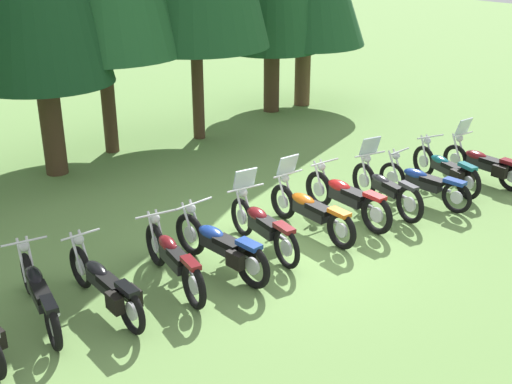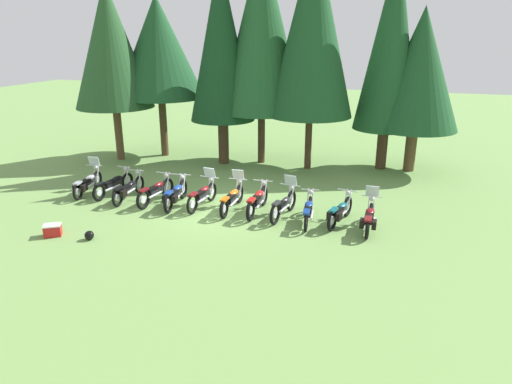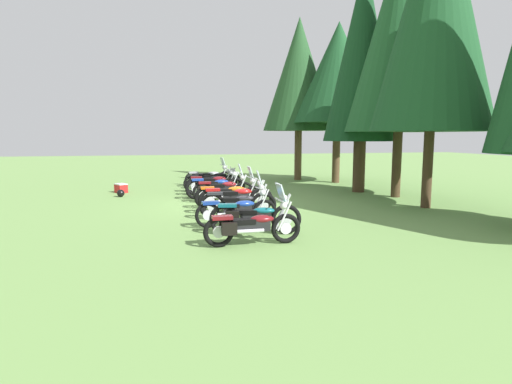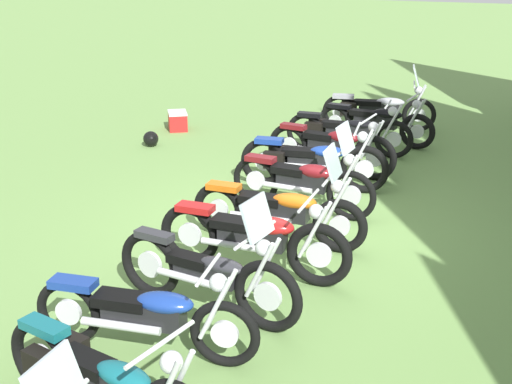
% 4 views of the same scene
% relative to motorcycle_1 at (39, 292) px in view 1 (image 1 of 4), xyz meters
% --- Properties ---
extents(ground_plane, '(80.00, 80.00, 0.00)m').
position_rel_motorcycle_1_xyz_m(ground_plane, '(4.54, -0.29, -0.44)').
color(ground_plane, '#6B934C').
extents(motorcycle_1, '(0.68, 2.34, 1.00)m').
position_rel_motorcycle_1_xyz_m(motorcycle_1, '(0.00, 0.00, 0.00)').
color(motorcycle_1, black).
rests_on(motorcycle_1, ground_plane).
extents(motorcycle_2, '(0.64, 2.35, 1.01)m').
position_rel_motorcycle_1_xyz_m(motorcycle_2, '(0.88, -0.38, 0.00)').
color(motorcycle_2, black).
rests_on(motorcycle_2, ground_plane).
extents(motorcycle_3, '(0.74, 2.30, 1.03)m').
position_rel_motorcycle_1_xyz_m(motorcycle_3, '(2.07, -0.33, 0.02)').
color(motorcycle_3, black).
rests_on(motorcycle_3, ground_plane).
extents(motorcycle_4, '(0.80, 2.36, 1.04)m').
position_rel_motorcycle_1_xyz_m(motorcycle_4, '(2.94, -0.43, 0.03)').
color(motorcycle_4, black).
rests_on(motorcycle_4, ground_plane).
extents(motorcycle_5, '(0.77, 2.21, 1.38)m').
position_rel_motorcycle_1_xyz_m(motorcycle_5, '(3.96, -0.23, 0.05)').
color(motorcycle_5, black).
rests_on(motorcycle_5, ground_plane).
extents(motorcycle_6, '(0.71, 2.36, 1.37)m').
position_rel_motorcycle_1_xyz_m(motorcycle_6, '(5.12, -0.20, 0.02)').
color(motorcycle_6, black).
rests_on(motorcycle_6, ground_plane).
extents(motorcycle_7, '(0.73, 2.38, 1.04)m').
position_rel_motorcycle_1_xyz_m(motorcycle_7, '(6.09, -0.19, 0.03)').
color(motorcycle_7, black).
rests_on(motorcycle_7, ground_plane).
extents(motorcycle_8, '(0.77, 2.22, 1.39)m').
position_rel_motorcycle_1_xyz_m(motorcycle_8, '(7.09, -0.31, 0.03)').
color(motorcycle_8, black).
rests_on(motorcycle_8, ground_plane).
extents(motorcycle_9, '(0.63, 2.24, 0.99)m').
position_rel_motorcycle_1_xyz_m(motorcycle_9, '(8.00, -0.53, -0.00)').
color(motorcycle_9, black).
rests_on(motorcycle_9, ground_plane).
extents(motorcycle_10, '(0.86, 2.20, 1.02)m').
position_rel_motorcycle_1_xyz_m(motorcycle_10, '(9.05, -0.34, 0.01)').
color(motorcycle_10, black).
rests_on(motorcycle_10, ground_plane).
extents(motorcycle_11, '(0.67, 2.17, 1.34)m').
position_rel_motorcycle_1_xyz_m(motorcycle_11, '(10.05, -0.61, 0.01)').
color(motorcycle_11, black).
rests_on(motorcycle_11, ground_plane).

